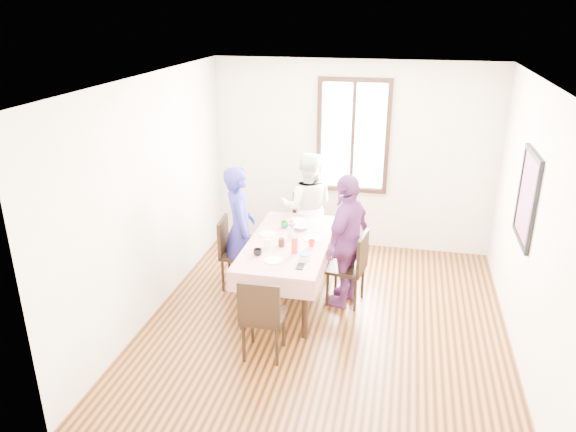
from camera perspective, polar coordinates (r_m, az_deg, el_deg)
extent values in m
plane|color=black|center=(6.33, 3.98, -11.01)|extent=(4.50, 4.50, 0.00)
plane|color=beige|center=(7.86, 6.75, 6.19)|extent=(4.00, 0.00, 4.00)
plane|color=beige|center=(5.82, 24.20, -1.07)|extent=(0.00, 4.50, 4.50)
cube|color=black|center=(7.76, 6.83, 8.29)|extent=(1.02, 0.06, 1.62)
cube|color=white|center=(7.77, 6.83, 8.31)|extent=(0.90, 0.02, 1.50)
cube|color=red|center=(6.03, 23.79, 1.77)|extent=(0.04, 0.76, 0.96)
cube|color=black|center=(6.62, 0.09, -5.70)|extent=(0.82, 1.72, 0.75)
cube|color=#60000A|center=(6.45, 0.10, -2.69)|extent=(0.94, 1.84, 0.01)
cube|color=black|center=(6.88, -5.20, -3.93)|extent=(0.45, 0.45, 0.91)
cube|color=black|center=(6.53, 6.10, -5.43)|extent=(0.48, 0.48, 0.91)
cube|color=black|center=(7.63, 1.99, -1.23)|extent=(0.48, 0.48, 0.91)
cube|color=black|center=(5.58, -2.55, -10.35)|extent=(0.43, 0.43, 0.91)
imported|color=navy|center=(6.74, -5.15, -1.32)|extent=(0.58, 0.68, 1.59)
imported|color=white|center=(7.50, 1.99, 0.97)|extent=(0.83, 0.69, 1.55)
imported|color=#622B65|center=(6.38, 6.06, -2.56)|extent=(0.68, 1.03, 1.62)
imported|color=black|center=(6.09, -3.20, -3.81)|extent=(0.12, 0.12, 0.08)
imported|color=red|center=(6.30, 2.49, -2.86)|extent=(0.12, 0.12, 0.08)
imported|color=#0C7226|center=(6.82, -0.36, -0.91)|extent=(0.14, 0.14, 0.08)
imported|color=white|center=(6.79, 1.27, -1.09)|extent=(0.30, 0.30, 0.06)
cube|color=red|center=(6.10, 0.70, -3.10)|extent=(0.06, 0.06, 0.19)
cylinder|color=white|center=(5.98, 1.72, -4.34)|extent=(0.13, 0.13, 0.06)
cylinder|color=black|center=(6.29, -0.69, -2.80)|extent=(0.07, 0.07, 0.10)
cylinder|color=silver|center=(6.26, -2.21, -2.87)|extent=(0.08, 0.08, 0.11)
cube|color=black|center=(5.84, 1.29, -5.31)|extent=(0.08, 0.16, 0.01)
cylinder|color=silver|center=(6.49, 0.31, -1.85)|extent=(0.07, 0.07, 0.13)
cylinder|color=white|center=(6.63, -2.20, -1.89)|extent=(0.20, 0.20, 0.01)
cylinder|color=white|center=(6.50, 2.49, -2.39)|extent=(0.20, 0.20, 0.01)
cylinder|color=white|center=(7.04, 1.01, -0.45)|extent=(0.20, 0.20, 0.01)
cylinder|color=white|center=(5.96, -1.55, -4.69)|extent=(0.20, 0.20, 0.01)
cylinder|color=blue|center=(5.96, 1.73, -4.01)|extent=(0.12, 0.12, 0.01)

